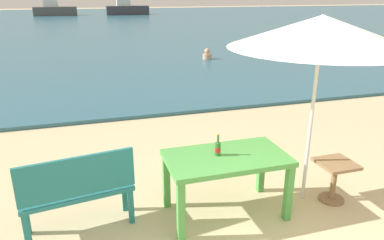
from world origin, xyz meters
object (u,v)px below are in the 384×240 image
(patio_umbrella, at_px, (321,32))
(boat_cargo_ship, at_px, (127,9))
(side_table_wood, at_px, (335,176))
(bench_teal_center, at_px, (78,189))
(picnic_table_green, at_px, (226,164))
(swimmer_person, at_px, (207,55))
(boat_ferry, at_px, (55,10))
(beer_bottle_amber, at_px, (218,148))

(patio_umbrella, height_order, boat_cargo_ship, patio_umbrella)
(side_table_wood, height_order, bench_teal_center, bench_teal_center)
(side_table_wood, bearing_deg, picnic_table_green, 174.45)
(swimmer_person, bearing_deg, bench_teal_center, -116.60)
(picnic_table_green, relative_size, patio_umbrella, 0.61)
(bench_teal_center, bearing_deg, picnic_table_green, -4.10)
(side_table_wood, xyz_separation_m, boat_cargo_ship, (2.28, 38.10, 0.32))
(picnic_table_green, xyz_separation_m, side_table_wood, (1.42, -0.14, -0.30))
(bench_teal_center, distance_m, swimmer_person, 10.64)
(picnic_table_green, distance_m, patio_umbrella, 1.83)
(bench_teal_center, height_order, boat_cargo_ship, boat_cargo_ship)
(picnic_table_green, height_order, side_table_wood, picnic_table_green)
(side_table_wood, distance_m, boat_cargo_ship, 38.16)
(bench_teal_center, bearing_deg, boat_cargo_ship, 81.94)
(swimmer_person, relative_size, boat_ferry, 0.09)
(bench_teal_center, relative_size, swimmer_person, 3.02)
(boat_cargo_ship, bearing_deg, swimmer_person, -91.20)
(side_table_wood, height_order, boat_ferry, boat_ferry)
(patio_umbrella, bearing_deg, swimmer_person, 78.19)
(picnic_table_green, bearing_deg, swimmer_person, 72.15)
(boat_cargo_ship, bearing_deg, bench_teal_center, -98.06)
(boat_ferry, relative_size, boat_cargo_ship, 0.96)
(bench_teal_center, distance_m, boat_cargo_ship, 38.22)
(bench_teal_center, bearing_deg, side_table_wood, -4.77)
(bench_teal_center, xyz_separation_m, swimmer_person, (4.76, 9.51, -0.30))
(picnic_table_green, relative_size, beer_bottle_amber, 5.28)
(bench_teal_center, height_order, swimmer_person, bench_teal_center)
(beer_bottle_amber, bearing_deg, patio_umbrella, -1.23)
(patio_umbrella, distance_m, bench_teal_center, 3.17)
(patio_umbrella, bearing_deg, beer_bottle_amber, 178.77)
(picnic_table_green, xyz_separation_m, swimmer_person, (3.10, 9.63, -0.41))
(picnic_table_green, distance_m, bench_teal_center, 1.67)
(side_table_wood, xyz_separation_m, swimmer_person, (1.68, 9.77, -0.11))
(patio_umbrella, height_order, boat_ferry, patio_umbrella)
(swimmer_person, bearing_deg, picnic_table_green, -107.85)
(swimmer_person, bearing_deg, beer_bottle_amber, -108.43)
(patio_umbrella, xyz_separation_m, swimmer_person, (2.01, 9.62, -1.88))
(side_table_wood, bearing_deg, beer_bottle_amber, 173.33)
(patio_umbrella, relative_size, side_table_wood, 4.26)
(bench_teal_center, bearing_deg, patio_umbrella, -2.19)
(boat_ferry, bearing_deg, swimmer_person, -76.78)
(boat_cargo_ship, bearing_deg, side_table_wood, -93.42)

